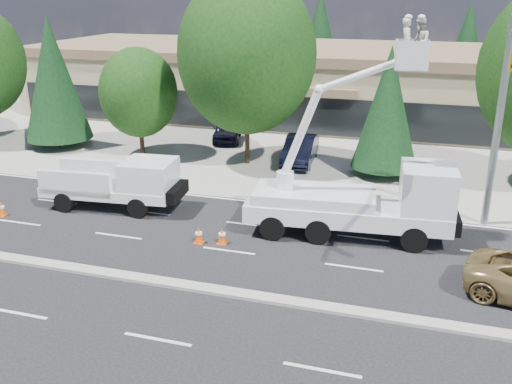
% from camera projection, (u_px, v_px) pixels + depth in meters
% --- Properties ---
extents(ground, '(140.00, 140.00, 0.00)m').
position_uv_depth(ground, '(198.00, 289.00, 20.01)').
color(ground, black).
rests_on(ground, ground).
extents(concrete_apron, '(140.00, 22.00, 0.01)m').
position_uv_depth(concrete_apron, '(313.00, 146.00, 38.01)').
color(concrete_apron, gray).
rests_on(concrete_apron, ground).
extents(road_median, '(120.00, 0.55, 0.12)m').
position_uv_depth(road_median, '(198.00, 287.00, 19.99)').
color(road_median, gray).
rests_on(road_median, ground).
extents(strip_mall, '(50.40, 15.40, 5.50)m').
position_uv_depth(strip_mall, '(339.00, 81.00, 46.03)').
color(strip_mall, tan).
rests_on(strip_mall, ground).
extents(tree_front_b, '(4.25, 4.25, 8.38)m').
position_uv_depth(tree_front_b, '(53.00, 79.00, 36.38)').
color(tree_front_b, '#332114').
rests_on(tree_front_b, ground).
extents(tree_front_c, '(4.80, 4.80, 6.66)m').
position_uv_depth(tree_front_c, '(139.00, 93.00, 34.93)').
color(tree_front_c, '#332114').
rests_on(tree_front_c, ground).
extents(tree_front_d, '(7.91, 7.91, 10.97)m').
position_uv_depth(tree_front_d, '(247.00, 54.00, 32.16)').
color(tree_front_d, '#332114').
rests_on(tree_front_d, ground).
extents(tree_front_e, '(3.63, 3.63, 7.15)m').
position_uv_depth(tree_front_e, '(388.00, 108.00, 30.84)').
color(tree_front_e, '#332114').
rests_on(tree_front_e, ground).
extents(tree_back_a, '(4.00, 4.00, 7.88)m').
position_uv_depth(tree_back_a, '(191.00, 44.00, 61.32)').
color(tree_back_a, '#332114').
rests_on(tree_back_a, ground).
extents(tree_back_b, '(4.93, 4.93, 9.71)m').
position_uv_depth(tree_back_b, '(320.00, 38.00, 57.15)').
color(tree_back_b, '#332114').
rests_on(tree_back_b, ground).
extents(tree_back_c, '(4.47, 4.47, 8.82)m').
position_uv_depth(tree_back_c, '(467.00, 47.00, 53.46)').
color(tree_back_c, '#332114').
rests_on(tree_back_c, ground).
extents(signal_mast, '(2.76, 10.16, 9.00)m').
position_uv_depth(signal_mast, '(510.00, 97.00, 21.54)').
color(signal_mast, gray).
rests_on(signal_mast, ground).
extents(utility_pickup, '(6.50, 2.95, 2.42)m').
position_uv_depth(utility_pickup, '(120.00, 188.00, 27.09)').
color(utility_pickup, white).
rests_on(utility_pickup, ground).
extents(bucket_truck, '(8.68, 3.40, 9.05)m').
position_uv_depth(bucket_truck, '(365.00, 193.00, 23.63)').
color(bucket_truck, white).
rests_on(bucket_truck, ground).
extents(traffic_cone_a, '(0.40, 0.40, 0.70)m').
position_uv_depth(traffic_cone_a, '(1.00, 209.00, 26.34)').
color(traffic_cone_a, '#EB4C07').
rests_on(traffic_cone_a, ground).
extents(traffic_cone_b, '(0.40, 0.40, 0.70)m').
position_uv_depth(traffic_cone_b, '(199.00, 235.00, 23.51)').
color(traffic_cone_b, '#EB4C07').
rests_on(traffic_cone_b, ground).
extents(traffic_cone_c, '(0.40, 0.40, 0.70)m').
position_uv_depth(traffic_cone_c, '(222.00, 236.00, 23.44)').
color(traffic_cone_c, '#EB4C07').
rests_on(traffic_cone_c, ground).
extents(parked_car_west, '(2.85, 4.74, 1.51)m').
position_uv_depth(parked_car_west, '(227.00, 130.00, 39.23)').
color(parked_car_west, black).
rests_on(parked_car_west, ground).
extents(parked_car_east, '(2.06, 5.00, 1.61)m').
position_uv_depth(parked_car_east, '(300.00, 150.00, 34.14)').
color(parked_car_east, black).
rests_on(parked_car_east, ground).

